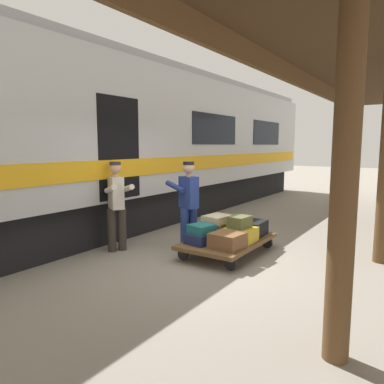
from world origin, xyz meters
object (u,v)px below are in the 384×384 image
at_px(train_car, 70,143).
at_px(suitcase_black_hardshell, 253,228).
at_px(suitcase_tan_vintage, 216,230).
at_px(suitcase_olive_duffel, 239,222).
at_px(suitcase_yellow_case, 241,234).
at_px(porter_in_overalls, 188,202).
at_px(luggage_cart, 228,241).
at_px(suitcase_brown_leather, 227,241).
at_px(porter_by_door, 117,203).
at_px(suitcase_cream_canvas, 217,219).
at_px(suitcase_orange_carryall, 229,224).
at_px(suitcase_navy_fabric, 201,238).
at_px(suitcase_teal_softside, 201,229).

bearing_deg(train_car, suitcase_black_hardshell, -162.82).
distance_m(suitcase_tan_vintage, suitcase_olive_duffel, 0.56).
distance_m(suitcase_yellow_case, porter_in_overalls, 1.18).
height_order(luggage_cart, suitcase_brown_leather, suitcase_brown_leather).
xyz_separation_m(suitcase_tan_vintage, porter_by_door, (1.57, 1.02, 0.51)).
bearing_deg(porter_in_overalls, suitcase_tan_vintage, -161.76).
bearing_deg(train_car, suitcase_olive_duffel, -170.75).
xyz_separation_m(suitcase_black_hardshell, porter_in_overalls, (1.04, 0.70, 0.51)).
distance_m(luggage_cart, suitcase_cream_canvas, 0.46).
distance_m(suitcase_orange_carryall, suitcase_black_hardshell, 0.53).
relative_size(suitcase_navy_fabric, porter_by_door, 0.27).
distance_m(suitcase_orange_carryall, suitcase_tan_vintage, 0.53).
height_order(suitcase_navy_fabric, suitcase_olive_duffel, suitcase_olive_duffel).
bearing_deg(suitcase_cream_canvas, porter_in_overalls, 18.79).
bearing_deg(suitcase_yellow_case, suitcase_cream_canvas, -1.74).
bearing_deg(suitcase_cream_canvas, suitcase_yellow_case, 178.26).
relative_size(suitcase_tan_vintage, suitcase_yellow_case, 0.91).
bearing_deg(train_car, suitcase_tan_vintage, -168.78).
bearing_deg(suitcase_cream_canvas, suitcase_navy_fabric, 87.03).
bearing_deg(suitcase_black_hardshell, suitcase_brown_leather, 90.00).
xyz_separation_m(suitcase_navy_fabric, suitcase_yellow_case, (-0.53, -0.53, 0.04)).
relative_size(suitcase_tan_vintage, suitcase_brown_leather, 0.92).
relative_size(train_car, porter_by_door, 12.57).
bearing_deg(suitcase_yellow_case, suitcase_teal_softside, 43.93).
bearing_deg(suitcase_teal_softside, porter_by_door, 17.99).
height_order(train_car, suitcase_yellow_case, train_car).
bearing_deg(suitcase_brown_leather, suitcase_navy_fabric, 0.00).
xyz_separation_m(train_car, suitcase_orange_carryall, (-3.31, -1.19, -1.64)).
xyz_separation_m(suitcase_yellow_case, porter_by_door, (2.10, 1.02, 0.52)).
distance_m(train_car, porter_by_door, 2.11).
distance_m(suitcase_black_hardshell, porter_in_overalls, 1.35).
bearing_deg(suitcase_yellow_case, train_car, 9.71).
relative_size(suitcase_black_hardshell, suitcase_tan_vintage, 1.27).
distance_m(suitcase_brown_leather, suitcase_cream_canvas, 0.77).
bearing_deg(porter_by_door, suitcase_yellow_case, -154.16).
relative_size(suitcase_brown_leather, suitcase_yellow_case, 0.99).
bearing_deg(train_car, porter_in_overalls, -170.11).
bearing_deg(suitcase_navy_fabric, suitcase_brown_leather, 180.00).
distance_m(suitcase_tan_vintage, suitcase_brown_leather, 0.75).
bearing_deg(suitcase_tan_vintage, porter_by_door, 32.91).
relative_size(train_car, suitcase_navy_fabric, 47.30).
bearing_deg(porter_in_overalls, suitcase_brown_leather, 160.95).
relative_size(suitcase_olive_duffel, porter_in_overalls, 0.23).
height_order(suitcase_orange_carryall, suitcase_cream_canvas, suitcase_cream_canvas).
xyz_separation_m(suitcase_navy_fabric, suitcase_tan_vintage, (0.00, -0.53, 0.05)).
xyz_separation_m(suitcase_cream_canvas, porter_in_overalls, (0.54, 0.18, 0.30)).
bearing_deg(suitcase_tan_vintage, suitcase_teal_softside, 90.41).
distance_m(suitcase_navy_fabric, suitcase_orange_carryall, 1.06).
distance_m(suitcase_navy_fabric, suitcase_cream_canvas, 0.60).
relative_size(train_car, suitcase_yellow_case, 41.57).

